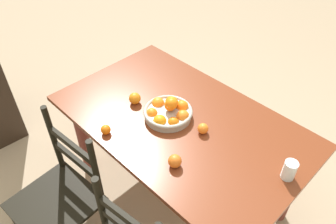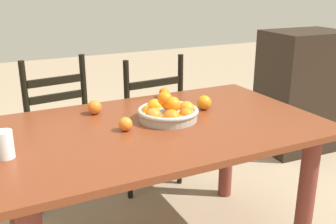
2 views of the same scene
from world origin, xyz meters
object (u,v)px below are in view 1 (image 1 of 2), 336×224
orange_loose_3 (135,98)px  orange_loose_2 (175,161)px  fruit_bowl (169,112)px  orange_loose_1 (203,129)px  dining_table (180,134)px  orange_loose_0 (106,130)px  drinking_glass (289,170)px  chair_near_window (61,197)px

orange_loose_3 → orange_loose_2: bearing=161.1°
fruit_bowl → orange_loose_1: (-0.24, -0.05, -0.01)m
dining_table → orange_loose_0: 0.49m
orange_loose_1 → orange_loose_2: (-0.06, 0.30, 0.00)m
orange_loose_0 → orange_loose_2: bearing=-165.9°
orange_loose_2 → orange_loose_3: bearing=-18.9°
dining_table → orange_loose_0: size_ratio=26.49×
orange_loose_0 → drinking_glass: 1.05m
chair_near_window → fruit_bowl: size_ratio=3.08×
chair_near_window → orange_loose_3: chair_near_window is taller
fruit_bowl → orange_loose_1: fruit_bowl is taller
orange_loose_3 → chair_near_window: bearing=95.8°
fruit_bowl → orange_loose_3: bearing=14.3°
orange_loose_2 → drinking_glass: bearing=-142.0°
dining_table → orange_loose_3: (0.32, 0.10, 0.18)m
fruit_bowl → orange_loose_3: size_ratio=3.97×
orange_loose_0 → chair_near_window: bearing=86.3°
orange_loose_0 → orange_loose_3: size_ratio=0.77×
fruit_bowl → orange_loose_0: 0.40m
dining_table → drinking_glass: size_ratio=14.20×
orange_loose_1 → orange_loose_3: 0.51m
orange_loose_3 → drinking_glass: bearing=-170.2°
dining_table → orange_loose_2: (-0.23, 0.29, 0.17)m
drinking_glass → dining_table: bearing=6.2°
fruit_bowl → drinking_glass: 0.78m
orange_loose_3 → dining_table: bearing=-162.6°
fruit_bowl → orange_loose_2: 0.39m
drinking_glass → orange_loose_3: bearing=9.8°
chair_near_window → orange_loose_1: (-0.42, -0.78, 0.34)m
dining_table → orange_loose_0: orange_loose_0 is taller
dining_table → fruit_bowl: fruit_bowl is taller
orange_loose_2 → drinking_glass: size_ratio=0.66×
drinking_glass → chair_near_window: bearing=41.8°
dining_table → orange_loose_1: size_ratio=24.52×
orange_loose_3 → drinking_glass: drinking_glass is taller
dining_table → chair_near_window: 0.83m
dining_table → orange_loose_1: (-0.17, -0.01, 0.17)m
chair_near_window → orange_loose_0: chair_near_window is taller
fruit_bowl → orange_loose_0: fruit_bowl is taller
orange_loose_1 → drinking_glass: drinking_glass is taller
chair_near_window → orange_loose_2: (-0.48, -0.49, 0.34)m
dining_table → drinking_glass: drinking_glass is taller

